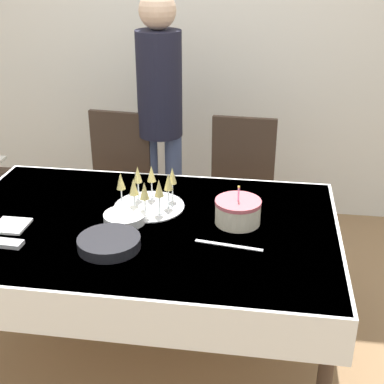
% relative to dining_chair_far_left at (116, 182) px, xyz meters
% --- Properties ---
extents(ground_plane, '(12.00, 12.00, 0.00)m').
position_rel_dining_chair_far_left_xyz_m(ground_plane, '(0.40, -0.90, -0.54)').
color(ground_plane, '#93704C').
extents(wall_back, '(8.00, 0.05, 2.70)m').
position_rel_dining_chair_far_left_xyz_m(wall_back, '(0.40, 0.84, 0.81)').
color(wall_back, silver).
rests_on(wall_back, ground_plane).
extents(dining_table, '(1.82, 1.17, 0.75)m').
position_rel_dining_chair_far_left_xyz_m(dining_table, '(0.40, -0.90, 0.11)').
color(dining_table, white).
rests_on(dining_table, ground_plane).
extents(dining_chair_far_left, '(0.46, 0.46, 0.97)m').
position_rel_dining_chair_far_left_xyz_m(dining_chair_far_left, '(0.00, 0.00, 0.00)').
color(dining_chair_far_left, '#38281E').
rests_on(dining_chair_far_left, ground_plane).
extents(dining_chair_far_right, '(0.44, 0.44, 0.97)m').
position_rel_dining_chair_far_left_xyz_m(dining_chair_far_right, '(0.80, 0.00, 0.00)').
color(dining_chair_far_right, '#38281E').
rests_on(dining_chair_far_right, ground_plane).
extents(birthday_cake, '(0.21, 0.21, 0.19)m').
position_rel_dining_chair_far_left_xyz_m(birthday_cake, '(0.84, -0.84, 0.27)').
color(birthday_cake, beige).
rests_on(birthday_cake, dining_table).
extents(champagne_tray, '(0.35, 0.35, 0.18)m').
position_rel_dining_chair_far_left_xyz_m(champagne_tray, '(0.39, -0.73, 0.30)').
color(champagne_tray, silver).
rests_on(champagne_tray, dining_table).
extents(plate_stack_main, '(0.27, 0.27, 0.05)m').
position_rel_dining_chair_far_left_xyz_m(plate_stack_main, '(0.31, -1.14, 0.24)').
color(plate_stack_main, black).
rests_on(plate_stack_main, dining_table).
extents(plate_stack_dessert, '(0.20, 0.20, 0.04)m').
position_rel_dining_chair_far_left_xyz_m(plate_stack_dessert, '(0.31, -0.90, 0.23)').
color(plate_stack_dessert, white).
rests_on(plate_stack_dessert, dining_table).
extents(cake_knife, '(0.30, 0.06, 0.00)m').
position_rel_dining_chair_far_left_xyz_m(cake_knife, '(0.81, -1.05, 0.21)').
color(cake_knife, silver).
rests_on(cake_knife, dining_table).
extents(fork_pile, '(0.17, 0.07, 0.02)m').
position_rel_dining_chair_far_left_xyz_m(fork_pile, '(-0.15, -1.19, 0.22)').
color(fork_pile, silver).
rests_on(fork_pile, dining_table).
extents(napkin_pile, '(0.15, 0.15, 0.01)m').
position_rel_dining_chair_far_left_xyz_m(napkin_pile, '(-0.20, -1.03, 0.22)').
color(napkin_pile, white).
rests_on(napkin_pile, dining_table).
extents(person_standing, '(0.28, 0.28, 1.69)m').
position_rel_dining_chair_far_left_xyz_m(person_standing, '(0.27, 0.14, 0.49)').
color(person_standing, '#3F4C72').
rests_on(person_standing, ground_plane).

